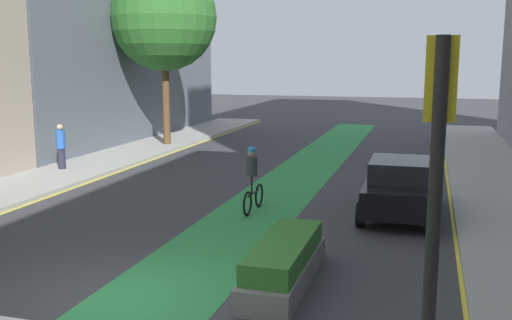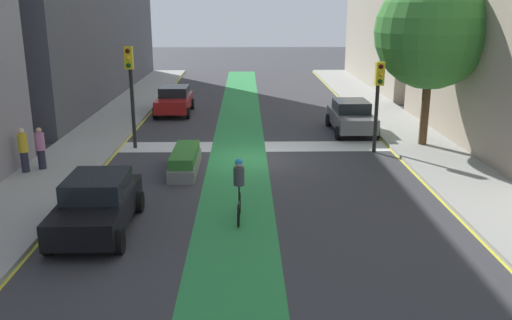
{
  "view_description": "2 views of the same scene",
  "coord_description": "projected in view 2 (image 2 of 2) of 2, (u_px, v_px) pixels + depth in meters",
  "views": [
    {
      "loc": [
        5.2,
        -8.56,
        4.18
      ],
      "look_at": [
        0.69,
        6.59,
        1.47
      ],
      "focal_mm": 40.7,
      "sensor_mm": 36.0,
      "label": 1
    },
    {
      "loc": [
        0.4,
        21.77,
        6.2
      ],
      "look_at": [
        0.06,
        4.66,
        1.28
      ],
      "focal_mm": 38.37,
      "sensor_mm": 36.0,
      "label": 2
    }
  ],
  "objects": [
    {
      "name": "car_grey_left_near",
      "position": [
        351.0,
        116.0,
        27.09
      ],
      "size": [
        2.05,
        4.21,
        1.57
      ],
      "color": "slate",
      "rests_on": "ground_plane"
    },
    {
      "name": "cyclist_in_lane",
      "position": [
        239.0,
        188.0,
        16.08
      ],
      "size": [
        0.32,
        1.73,
        1.86
      ],
      "color": "black",
      "rests_on": "ground_plane"
    },
    {
      "name": "curb_stripe_left",
      "position": [
        399.0,
        158.0,
        22.75
      ],
      "size": [
        0.16,
        60.0,
        0.01
      ],
      "primitive_type": "cube",
      "color": "yellow",
      "rests_on": "ground_plane"
    },
    {
      "name": "curb_stripe_right",
      "position": [
        110.0,
        159.0,
        22.52
      ],
      "size": [
        0.16,
        60.0,
        0.01
      ],
      "primitive_type": "cube",
      "color": "yellow",
      "rests_on": "ground_plane"
    },
    {
      "name": "pedestrian_sidewalk_right_a",
      "position": [
        23.0,
        150.0,
        20.13
      ],
      "size": [
        0.34,
        0.34,
        1.68
      ],
      "color": "#262638",
      "rests_on": "sidewalk_right"
    },
    {
      "name": "traffic_signal_near_left",
      "position": [
        378.0,
        90.0,
        22.77
      ],
      "size": [
        0.35,
        0.52,
        3.88
      ],
      "color": "black",
      "rests_on": "ground_plane"
    },
    {
      "name": "car_black_right_far",
      "position": [
        97.0,
        204.0,
        15.28
      ],
      "size": [
        2.06,
        4.22,
        1.57
      ],
      "color": "black",
      "rests_on": "ground_plane"
    },
    {
      "name": "sidewalk_right",
      "position": [
        73.0,
        158.0,
        22.48
      ],
      "size": [
        3.0,
        60.0,
        0.15
      ],
      "primitive_type": "cube",
      "color": "#9E9E99",
      "rests_on": "ground_plane"
    },
    {
      "name": "bike_lane_paint",
      "position": [
        238.0,
        159.0,
        22.62
      ],
      "size": [
        2.4,
        60.0,
        0.01
      ],
      "primitive_type": "cube",
      "color": "#2D8C47",
      "rests_on": "ground_plane"
    },
    {
      "name": "crosswalk_band",
      "position": [
        254.0,
        147.0,
        24.56
      ],
      "size": [
        12.0,
        1.8,
        0.01
      ],
      "primitive_type": "cube",
      "color": "silver",
      "rests_on": "ground_plane"
    },
    {
      "name": "car_red_right_near",
      "position": [
        174.0,
        100.0,
        31.68
      ],
      "size": [
        2.05,
        4.21,
        1.57
      ],
      "color": "#A51919",
      "rests_on": "ground_plane"
    },
    {
      "name": "traffic_signal_near_right",
      "position": [
        130.0,
        78.0,
        23.38
      ],
      "size": [
        0.35,
        0.52,
        4.46
      ],
      "color": "black",
      "rests_on": "ground_plane"
    },
    {
      "name": "ground_plane",
      "position": [
        255.0,
        159.0,
        22.64
      ],
      "size": [
        120.0,
        120.0,
        0.0
      ],
      "primitive_type": "plane",
      "color": "#38383D"
    },
    {
      "name": "street_tree_near",
      "position": [
        432.0,
        32.0,
        23.08
      ],
      "size": [
        4.82,
        4.82,
        7.29
      ],
      "color": "brown",
      "rests_on": "sidewalk_left"
    },
    {
      "name": "median_planter",
      "position": [
        185.0,
        161.0,
        20.89
      ],
      "size": [
        0.98,
        3.39,
        0.85
      ],
      "color": "slate",
      "rests_on": "ground_plane"
    },
    {
      "name": "pedestrian_sidewalk_right_b",
      "position": [
        41.0,
        148.0,
        20.54
      ],
      "size": [
        0.34,
        0.34,
        1.6
      ],
      "color": "#262638",
      "rests_on": "sidewalk_right"
    },
    {
      "name": "sidewalk_left",
      "position": [
        435.0,
        156.0,
        22.76
      ],
      "size": [
        3.0,
        60.0,
        0.15
      ],
      "primitive_type": "cube",
      "color": "#9E9E99",
      "rests_on": "ground_plane"
    }
  ]
}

